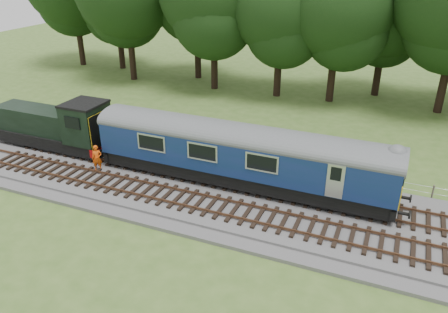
% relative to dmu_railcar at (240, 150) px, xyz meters
% --- Properties ---
extents(ground, '(120.00, 120.00, 0.00)m').
position_rel_dmu_railcar_xyz_m(ground, '(0.84, -1.40, -2.61)').
color(ground, '#446826').
rests_on(ground, ground).
extents(ballast, '(70.00, 7.00, 0.35)m').
position_rel_dmu_railcar_xyz_m(ballast, '(0.84, -1.40, -2.43)').
color(ballast, '#4C4C4F').
rests_on(ballast, ground).
extents(track_north, '(67.20, 2.40, 0.21)m').
position_rel_dmu_railcar_xyz_m(track_north, '(0.84, -0.00, -2.19)').
color(track_north, black).
rests_on(track_north, ballast).
extents(track_south, '(67.20, 2.40, 0.21)m').
position_rel_dmu_railcar_xyz_m(track_south, '(0.84, -3.00, -2.19)').
color(track_south, black).
rests_on(track_south, ballast).
extents(fence, '(64.00, 0.12, 1.00)m').
position_rel_dmu_railcar_xyz_m(fence, '(0.84, 3.10, -2.61)').
color(fence, '#6B6054').
rests_on(fence, ground).
extents(tree_line, '(70.00, 8.00, 18.00)m').
position_rel_dmu_railcar_xyz_m(tree_line, '(0.84, 20.60, -2.61)').
color(tree_line, black).
rests_on(tree_line, ground).
extents(dmu_railcar, '(18.05, 2.86, 3.88)m').
position_rel_dmu_railcar_xyz_m(dmu_railcar, '(0.00, 0.00, 0.00)').
color(dmu_railcar, black).
rests_on(dmu_railcar, ground).
extents(shunter_loco, '(8.91, 2.60, 3.38)m').
position_rel_dmu_railcar_xyz_m(shunter_loco, '(-13.93, 0.00, -0.63)').
color(shunter_loco, black).
rests_on(shunter_loco, ground).
extents(worker, '(0.76, 0.68, 1.74)m').
position_rel_dmu_railcar_xyz_m(worker, '(-9.09, -1.88, -1.39)').
color(worker, '#EC520C').
rests_on(worker, ballast).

